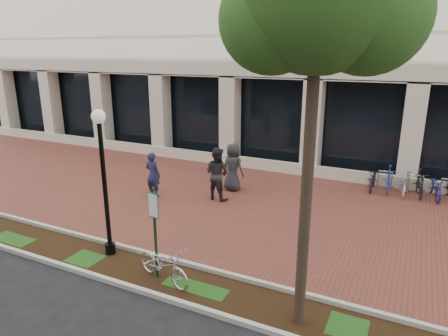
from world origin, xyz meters
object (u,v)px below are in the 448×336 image
at_px(pedestrian_left, 153,175).
at_px(pedestrian_right, 233,167).
at_px(street_tree, 322,0).
at_px(parking_sign, 154,222).
at_px(lamppost, 104,176).
at_px(bollard, 408,181).
at_px(bike_rack_cluster, 411,183).
at_px(locked_bicycle, 163,264).
at_px(pedestrian_mid, 217,174).

relative_size(pedestrian_left, pedestrian_right, 0.91).
xyz_separation_m(street_tree, pedestrian_left, (-7.06, 4.73, -5.29)).
xyz_separation_m(street_tree, pedestrian_right, (-4.65, 6.71, -5.20)).
height_order(street_tree, pedestrian_left, street_tree).
height_order(parking_sign, pedestrian_right, parking_sign).
height_order(parking_sign, lamppost, lamppost).
bearing_deg(parking_sign, lamppost, 178.59).
xyz_separation_m(street_tree, bollard, (1.62, 9.38, -5.67)).
distance_m(bollard, bike_rack_cluster, 0.17).
relative_size(lamppost, street_tree, 0.51).
relative_size(bollard, bike_rack_cluster, 0.27).
relative_size(lamppost, locked_bicycle, 2.29).
xyz_separation_m(lamppost, locked_bicycle, (2.10, -0.49, -1.80)).
xyz_separation_m(locked_bicycle, bollard, (5.02, 9.35, 0.03)).
distance_m(street_tree, locked_bicycle, 6.64).
xyz_separation_m(parking_sign, bike_rack_cluster, (5.37, 9.17, -1.02)).
distance_m(pedestrian_mid, bike_rack_cluster, 7.49).
xyz_separation_m(parking_sign, pedestrian_mid, (-1.13, 5.47, -0.50)).
distance_m(parking_sign, pedestrian_right, 6.73).
xyz_separation_m(pedestrian_right, bike_rack_cluster, (6.38, 2.53, -0.48)).
distance_m(parking_sign, lamppost, 2.06).
xyz_separation_m(locked_bicycle, pedestrian_right, (-1.25, 6.68, 0.50)).
height_order(locked_bicycle, bike_rack_cluster, bike_rack_cluster).
distance_m(lamppost, bike_rack_cluster, 11.47).
height_order(street_tree, pedestrian_right, street_tree).
distance_m(lamppost, street_tree, 6.77).
relative_size(street_tree, locked_bicycle, 4.48).
xyz_separation_m(parking_sign, lamppost, (-1.86, 0.45, 0.76)).
bearing_deg(bike_rack_cluster, street_tree, -106.33).
height_order(pedestrian_right, bollard, pedestrian_right).
xyz_separation_m(street_tree, locked_bicycle, (-3.40, 0.04, -5.70)).
bearing_deg(pedestrian_mid, parking_sign, 109.21).
xyz_separation_m(lamppost, pedestrian_mid, (0.73, 5.03, -1.26)).
distance_m(lamppost, pedestrian_mid, 5.24).
bearing_deg(bollard, parking_sign, -119.47).
xyz_separation_m(lamppost, pedestrian_left, (-1.56, 4.21, -1.39)).
height_order(parking_sign, bollard, parking_sign).
bearing_deg(locked_bicycle, parking_sign, 94.35).
bearing_deg(lamppost, pedestrian_mid, 81.73).
distance_m(street_tree, pedestrian_right, 9.69).
bearing_deg(pedestrian_right, bike_rack_cluster, -144.75).
bearing_deg(pedestrian_right, street_tree, 138.34).
relative_size(locked_bicycle, pedestrian_right, 0.91).
relative_size(pedestrian_mid, bike_rack_cluster, 0.57).
bearing_deg(bike_rack_cluster, lamppost, -135.40).
bearing_deg(locked_bicycle, pedestrian_mid, 29.61).
xyz_separation_m(pedestrian_left, pedestrian_mid, (2.29, 0.82, 0.13)).
distance_m(locked_bicycle, bollard, 10.61).
distance_m(locked_bicycle, bike_rack_cluster, 10.54).
distance_m(parking_sign, bike_rack_cluster, 10.67).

